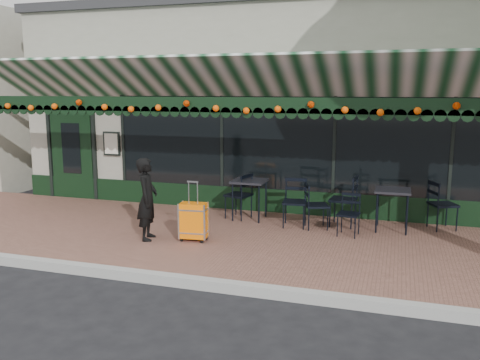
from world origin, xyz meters
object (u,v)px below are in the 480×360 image
(woman, at_px, (147,199))
(chair_b_front, at_px, (295,203))
(chair_a_right, at_px, (443,205))
(chair_b_left, at_px, (238,196))
(chair_a_front, at_px, (349,215))
(suitcase, at_px, (194,221))
(cafe_table_b, at_px, (250,184))
(cafe_table_a, at_px, (393,194))
(chair_a_left, at_px, (343,200))
(chair_b_right, at_px, (317,206))

(woman, relative_size, chair_b_front, 1.55)
(chair_a_right, bearing_deg, woman, 90.43)
(chair_b_left, distance_m, chair_b_front, 1.25)
(chair_b_front, bearing_deg, chair_a_front, -23.04)
(suitcase, bearing_deg, woman, -176.18)
(cafe_table_b, height_order, chair_b_left, chair_b_left)
(chair_a_front, xyz_separation_m, chair_b_front, (-1.04, 0.32, 0.08))
(cafe_table_b, distance_m, chair_a_front, 2.14)
(cafe_table_a, bearing_deg, chair_b_left, 179.56)
(chair_a_left, distance_m, chair_b_left, 2.09)
(cafe_table_b, relative_size, chair_b_front, 0.86)
(chair_a_left, xyz_separation_m, chair_a_front, (0.17, -0.66, -0.11))
(woman, distance_m, chair_a_right, 5.44)
(woman, xyz_separation_m, chair_b_left, (1.06, 1.88, -0.25))
(chair_b_front, bearing_deg, suitcase, -141.36)
(woman, height_order, chair_a_front, woman)
(chair_b_right, bearing_deg, chair_b_left, 58.93)
(woman, relative_size, cafe_table_a, 1.84)
(cafe_table_b, relative_size, chair_a_left, 0.80)
(woman, bearing_deg, suitcase, -94.73)
(chair_a_front, height_order, chair_b_front, chair_b_front)
(chair_a_right, bearing_deg, cafe_table_b, 71.62)
(cafe_table_b, height_order, chair_b_right, chair_b_right)
(cafe_table_b, height_order, chair_a_right, chair_a_right)
(woman, xyz_separation_m, cafe_table_a, (4.05, 1.86, -0.02))
(chair_a_right, xyz_separation_m, chair_b_left, (-3.89, -0.36, 0.01))
(cafe_table_b, bearing_deg, chair_a_right, 5.54)
(woman, distance_m, chair_a_front, 3.56)
(woman, bearing_deg, chair_b_right, -74.18)
(cafe_table_a, distance_m, chair_b_right, 1.41)
(cafe_table_a, height_order, chair_b_right, chair_b_right)
(chair_a_right, distance_m, chair_b_right, 2.35)
(cafe_table_b, distance_m, chair_b_left, 0.34)
(woman, relative_size, chair_b_left, 1.54)
(suitcase, height_order, chair_a_right, suitcase)
(chair_b_left, xyz_separation_m, chair_b_right, (1.63, -0.29, -0.04))
(chair_a_front, height_order, chair_b_left, chair_b_left)
(suitcase, distance_m, cafe_table_a, 3.69)
(chair_b_left, bearing_deg, cafe_table_b, 105.74)
(suitcase, relative_size, chair_a_front, 1.36)
(chair_a_right, xyz_separation_m, chair_b_front, (-2.68, -0.65, 0.00))
(chair_a_left, relative_size, chair_b_front, 1.07)
(suitcase, relative_size, chair_a_left, 1.05)
(woman, bearing_deg, chair_b_front, -69.73)
(suitcase, bearing_deg, chair_a_left, 31.15)
(woman, xyz_separation_m, chair_b_front, (2.27, 1.59, -0.25))
(woman, height_order, cafe_table_b, woman)
(cafe_table_a, distance_m, cafe_table_b, 2.76)
(suitcase, bearing_deg, chair_b_front, 38.36)
(chair_b_front, bearing_deg, cafe_table_a, 2.68)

